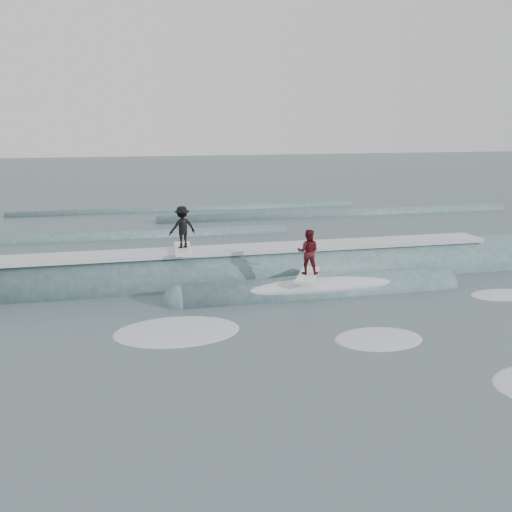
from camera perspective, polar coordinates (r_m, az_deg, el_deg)
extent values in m
plane|color=#395053|center=(15.59, 3.74, -7.63)|extent=(160.00, 160.00, 0.00)
cylinder|color=#395A60|center=(20.58, -0.64, -2.35)|extent=(21.39, 2.12, 2.12)
sphere|color=#395A60|center=(25.09, 23.95, -0.64)|extent=(2.12, 2.12, 2.12)
cylinder|color=#395A60|center=(19.02, 6.13, -3.76)|extent=(9.00, 1.21, 1.21)
sphere|color=#395A60|center=(18.09, -7.51, -4.70)|extent=(1.21, 1.21, 1.21)
sphere|color=#395A60|center=(20.90, 17.87, -2.76)|extent=(1.21, 1.21, 1.21)
cube|color=silver|center=(20.30, -0.64, 0.72)|extent=(18.00, 1.30, 0.14)
ellipsoid|color=silver|center=(18.94, 6.15, -2.89)|extent=(7.60, 1.30, 0.60)
cube|color=white|center=(19.91, -7.32, 0.71)|extent=(0.69, 2.03, 0.10)
imported|color=black|center=(19.75, -7.38, 2.89)|extent=(1.05, 0.78, 1.44)
cube|color=white|center=(18.73, 5.18, -1.91)|extent=(1.38, 2.04, 0.10)
imported|color=#490D13|center=(18.54, 5.23, 0.43)|extent=(0.87, 0.78, 1.47)
ellipsoid|color=silver|center=(15.78, -7.91, -7.46)|extent=(3.55, 2.42, 0.10)
ellipsoid|color=silver|center=(20.46, 23.43, -3.59)|extent=(1.79, 1.22, 0.10)
ellipsoid|color=silver|center=(15.46, 12.14, -8.10)|extent=(2.90, 1.97, 0.10)
cylinder|color=#395A60|center=(28.61, -18.71, 1.43)|extent=(22.00, 0.70, 0.70)
cylinder|color=#395A60|center=(34.80, 8.48, 4.02)|extent=(22.00, 0.80, 0.80)
cylinder|color=#395A60|center=(36.57, -6.63, 4.53)|extent=(22.00, 0.60, 0.60)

